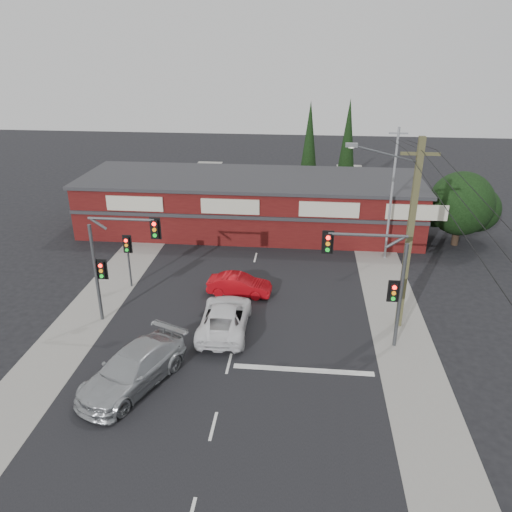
# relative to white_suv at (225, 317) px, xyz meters

# --- Properties ---
(ground) EXTENTS (120.00, 120.00, 0.00)m
(ground) POSITION_rel_white_suv_xyz_m (0.65, -1.63, -0.73)
(ground) COLOR black
(ground) RESTS_ON ground
(road_strip) EXTENTS (14.00, 70.00, 0.01)m
(road_strip) POSITION_rel_white_suv_xyz_m (0.65, 3.37, -0.73)
(road_strip) COLOR black
(road_strip) RESTS_ON ground
(verge_left) EXTENTS (3.00, 70.00, 0.02)m
(verge_left) POSITION_rel_white_suv_xyz_m (-7.85, 3.37, -0.72)
(verge_left) COLOR gray
(verge_left) RESTS_ON ground
(verge_right) EXTENTS (3.00, 70.00, 0.02)m
(verge_right) POSITION_rel_white_suv_xyz_m (9.15, 3.37, -0.72)
(verge_right) COLOR gray
(verge_right) RESTS_ON ground
(stop_line) EXTENTS (6.50, 0.35, 0.01)m
(stop_line) POSITION_rel_white_suv_xyz_m (4.15, -3.13, -0.72)
(stop_line) COLOR silver
(stop_line) RESTS_ON ground
(white_suv) EXTENTS (2.51, 5.31, 1.46)m
(white_suv) POSITION_rel_white_suv_xyz_m (0.00, 0.00, 0.00)
(white_suv) COLOR white
(white_suv) RESTS_ON ground
(silver_suv) EXTENTS (4.38, 6.14, 1.65)m
(silver_suv) POSITION_rel_white_suv_xyz_m (-3.30, -4.91, 0.09)
(silver_suv) COLOR #AFB2B4
(silver_suv) RESTS_ON ground
(red_sedan) EXTENTS (3.88, 1.61, 1.25)m
(red_sedan) POSITION_rel_white_suv_xyz_m (0.24, 4.00, -0.11)
(red_sedan) COLOR #B20B12
(red_sedan) RESTS_ON ground
(lane_dashes) EXTENTS (0.12, 39.06, 0.01)m
(lane_dashes) POSITION_rel_white_suv_xyz_m (0.65, -0.90, -0.72)
(lane_dashes) COLOR silver
(lane_dashes) RESTS_ON ground
(shop_building) EXTENTS (27.30, 8.40, 4.22)m
(shop_building) POSITION_rel_white_suv_xyz_m (-0.35, 15.36, 1.40)
(shop_building) COLOR #460E0E
(shop_building) RESTS_ON ground
(tree_cluster) EXTENTS (5.90, 5.10, 5.50)m
(tree_cluster) POSITION_rel_white_suv_xyz_m (15.34, 13.81, 2.16)
(tree_cluster) COLOR #2D2116
(tree_cluster) RESTS_ON ground
(conifer_near) EXTENTS (1.80, 1.80, 9.25)m
(conifer_near) POSITION_rel_white_suv_xyz_m (4.15, 22.37, 4.75)
(conifer_near) COLOR #2D2116
(conifer_near) RESTS_ON ground
(conifer_far) EXTENTS (1.80, 1.80, 9.25)m
(conifer_far) POSITION_rel_white_suv_xyz_m (7.65, 24.37, 4.75)
(conifer_far) COLOR #2D2116
(conifer_far) RESTS_ON ground
(traffic_mast_left) EXTENTS (3.77, 0.27, 5.97)m
(traffic_mast_left) POSITION_rel_white_suv_xyz_m (-5.78, 0.37, 3.20)
(traffic_mast_left) COLOR #47494C
(traffic_mast_left) RESTS_ON ground
(traffic_mast_right) EXTENTS (3.96, 0.27, 5.97)m
(traffic_mast_right) POSITION_rel_white_suv_xyz_m (7.51, -0.63, 3.21)
(traffic_mast_right) COLOR #47494C
(traffic_mast_right) RESTS_ON ground
(pedestal_signal) EXTENTS (0.55, 0.27, 3.38)m
(pedestal_signal) POSITION_rel_white_suv_xyz_m (-6.55, 4.38, 1.67)
(pedestal_signal) COLOR #47494C
(pedestal_signal) RESTS_ON ground
(utility_pole) EXTENTS (4.38, 0.59, 10.00)m
(utility_pole) POSITION_rel_white_suv_xyz_m (9.01, 1.36, 4.66)
(utility_pole) COLOR brown
(utility_pole) RESTS_ON ground
(steel_pole) EXTENTS (1.20, 0.16, 9.00)m
(steel_pole) POSITION_rel_white_suv_xyz_m (9.65, 10.37, 3.97)
(steel_pole) COLOR gray
(steel_pole) RESTS_ON ground
(power_lines) EXTENTS (2.01, 29.00, 1.22)m
(power_lines) POSITION_rel_white_suv_xyz_m (9.12, -4.10, 8.31)
(power_lines) COLOR black
(power_lines) RESTS_ON ground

